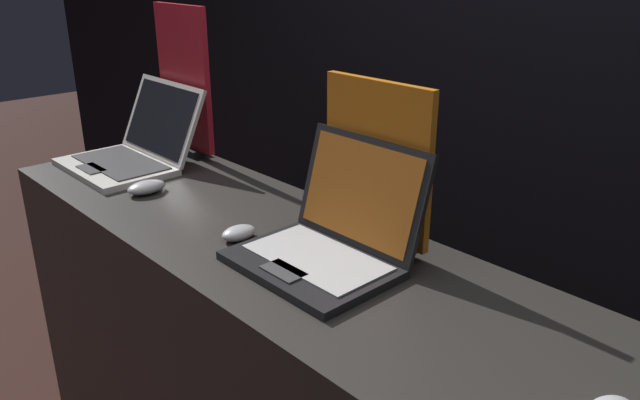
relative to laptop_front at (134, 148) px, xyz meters
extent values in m
cube|color=black|center=(0.92, 1.07, 0.36)|extent=(8.00, 0.05, 2.80)
cube|color=silver|center=(0.00, -0.07, -0.05)|extent=(0.39, 0.26, 0.02)
cube|color=#2D2D30|center=(0.00, -0.05, -0.04)|extent=(0.34, 0.18, 0.00)
cube|color=#3F3F42|center=(0.00, -0.15, -0.04)|extent=(0.11, 0.06, 0.00)
cube|color=silver|center=(0.00, 0.11, 0.08)|extent=(0.39, 0.12, 0.24)
cube|color=black|center=(0.00, 0.11, 0.08)|extent=(0.35, 0.10, 0.21)
ellipsoid|color=#B2B2B7|center=(0.26, -0.10, -0.04)|extent=(0.07, 0.11, 0.04)
cube|color=black|center=(0.00, 0.21, -0.05)|extent=(0.16, 0.07, 0.02)
cube|color=red|center=(0.00, 0.21, 0.20)|extent=(0.29, 0.02, 0.48)
cube|color=black|center=(0.94, -0.07, -0.05)|extent=(0.36, 0.25, 0.02)
cube|color=#B7B7B7|center=(0.94, -0.05, -0.04)|extent=(0.32, 0.18, 0.00)
cube|color=#3F3F42|center=(0.94, -0.14, -0.04)|extent=(0.10, 0.06, 0.00)
cube|color=black|center=(0.94, 0.10, 0.08)|extent=(0.36, 0.08, 0.25)
cube|color=#A5591E|center=(0.94, 0.09, 0.08)|extent=(0.32, 0.06, 0.21)
ellipsoid|color=#B2B2B7|center=(0.70, -0.09, -0.04)|extent=(0.06, 0.09, 0.03)
cube|color=black|center=(0.94, 0.14, -0.05)|extent=(0.17, 0.07, 0.02)
cube|color=orange|center=(0.94, 0.14, 0.15)|extent=(0.31, 0.02, 0.37)
camera|label=1|loc=(1.85, -0.88, 0.59)|focal=35.00mm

